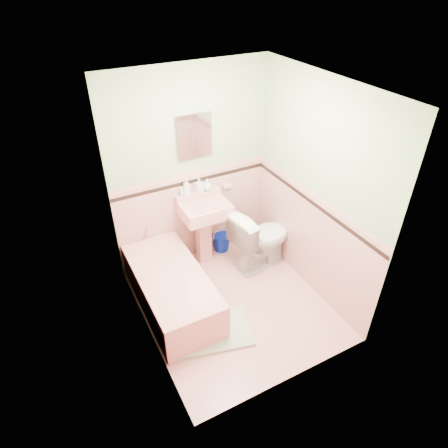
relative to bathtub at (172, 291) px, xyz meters
name	(u,v)px	position (x,y,z in m)	size (l,w,h in m)	color
floor	(234,305)	(0.63, -0.33, -0.23)	(2.20, 2.20, 0.00)	pink
ceiling	(238,88)	(0.63, -0.33, 2.27)	(2.20, 2.20, 0.00)	white
wall_back	(191,171)	(0.63, 0.77, 1.02)	(2.50, 2.50, 0.00)	beige
wall_front	(303,284)	(0.63, -1.43, 1.02)	(2.50, 2.50, 0.00)	beige
wall_left	(138,245)	(-0.37, -0.33, 1.02)	(2.50, 2.50, 0.00)	beige
wall_right	(316,193)	(1.63, -0.33, 1.02)	(2.50, 2.50, 0.00)	beige
wainscot_back	(194,217)	(0.63, 0.76, 0.38)	(2.00, 2.00, 0.00)	#E59F99
wainscot_front	(294,337)	(0.63, -1.42, 0.38)	(2.00, 2.00, 0.00)	#E59F99
wainscot_left	(148,296)	(-0.36, -0.33, 0.38)	(2.20, 2.20, 0.00)	#E59F99
wainscot_right	(308,240)	(1.62, -0.33, 0.38)	(2.20, 2.20, 0.00)	#E59F99
accent_back	(192,181)	(0.63, 0.75, 0.90)	(2.00, 2.00, 0.00)	black
accent_front	(300,295)	(0.63, -1.41, 0.90)	(2.00, 2.00, 0.00)	black
accent_left	(142,255)	(-0.35, -0.33, 0.89)	(2.20, 2.20, 0.00)	black
accent_right	(313,203)	(1.61, -0.33, 0.89)	(2.20, 2.20, 0.00)	black
cap_back	(192,174)	(0.63, 0.75, 0.99)	(2.00, 2.00, 0.00)	pink
cap_front	(302,286)	(0.63, -1.41, 0.99)	(2.00, 2.00, 0.00)	pink
cap_left	(141,247)	(-0.35, -0.33, 1.00)	(2.20, 2.20, 0.00)	pink
cap_right	(314,195)	(1.61, -0.33, 1.00)	(2.20, 2.20, 0.00)	pink
bathtub	(172,291)	(0.00, 0.00, 0.00)	(0.70, 1.50, 0.45)	#DD8C86
tub_faucet	(148,230)	(0.00, 0.72, 0.41)	(0.04, 0.04, 0.12)	silver
sink	(205,234)	(0.68, 0.53, 0.23)	(0.58, 0.48, 0.91)	#DD8C86
sink_faucet	(199,196)	(0.68, 0.67, 0.72)	(0.02, 0.02, 0.10)	silver
medicine_cabinet	(194,136)	(0.68, 0.74, 1.47)	(0.37, 0.04, 0.47)	white
soap_dish	(227,186)	(1.10, 0.73, 0.72)	(0.11, 0.07, 0.04)	#DD8C86
soap_bottle_left	(186,187)	(0.53, 0.71, 0.86)	(0.09, 0.09, 0.22)	#B2B2B2
soap_bottle_mid	(199,185)	(0.70, 0.71, 0.84)	(0.08, 0.09, 0.19)	#B2B2B2
soap_bottle_right	(207,185)	(0.81, 0.71, 0.82)	(0.12, 0.12, 0.15)	#B2B2B2
tube	(182,192)	(0.47, 0.71, 0.81)	(0.04, 0.04, 0.12)	white
toilet	(261,238)	(1.30, 0.16, 0.19)	(0.46, 0.81, 0.83)	white
bucket	(221,242)	(0.98, 0.67, -0.10)	(0.24, 0.24, 0.24)	#051CA4
bath_mat	(212,332)	(0.22, -0.59, -0.21)	(0.83, 0.55, 0.03)	#92A085
shoe	(217,329)	(0.27, -0.62, -0.16)	(0.14, 0.07, 0.06)	#BF1E59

